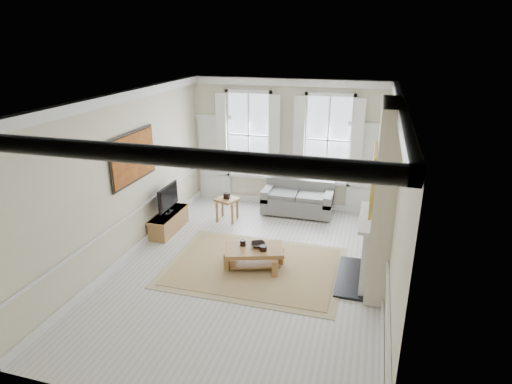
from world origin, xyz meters
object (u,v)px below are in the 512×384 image
(side_table, at_px, (227,203))
(sofa, at_px, (298,200))
(coffee_table, at_px, (254,252))
(tv_stand, at_px, (169,222))

(side_table, bearing_deg, sofa, 30.22)
(sofa, distance_m, side_table, 1.88)
(sofa, distance_m, coffee_table, 3.03)
(sofa, xyz_separation_m, side_table, (-1.62, -0.95, 0.12))
(side_table, bearing_deg, tv_stand, -139.32)
(coffee_table, relative_size, tv_stand, 1.00)
(sofa, height_order, coffee_table, sofa)
(side_table, height_order, tv_stand, side_table)
(sofa, relative_size, tv_stand, 1.39)
(coffee_table, xyz_separation_m, tv_stand, (-2.42, 1.09, -0.12))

